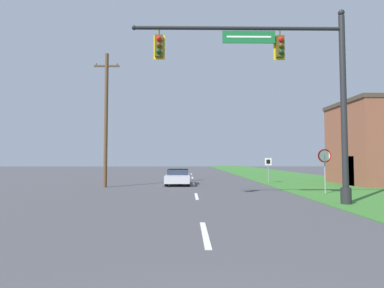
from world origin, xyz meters
The scene contains 7 objects.
grass_verge_right centered at (10.50, 30.00, 0.02)m, with size 10.00×110.00×0.04m.
road_center_line centered at (0.00, 22.00, 0.01)m, with size 0.16×34.80×0.01m.
signal_mast centered at (4.17, 10.97, 5.29)m, with size 9.57×0.47×8.62m.
car_ahead centered at (-1.24, 21.36, 0.60)m, with size 1.84×4.31×1.19m.
stop_sign centered at (7.28, 14.84, 1.86)m, with size 0.76×0.07×2.50m.
route_sign_post centered at (6.13, 22.52, 1.53)m, with size 0.55×0.06×2.03m.
utility_pole_near centered at (-6.30, 19.25, 4.94)m, with size 1.80×0.26×9.56m.
Camera 1 is at (-0.45, -1.98, 1.97)m, focal length 28.00 mm.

